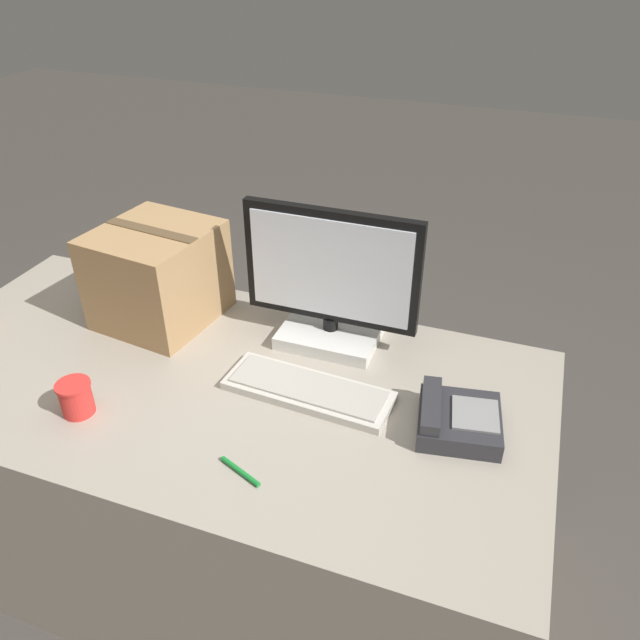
# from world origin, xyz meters

# --- Properties ---
(ground_plane) EXTENTS (12.00, 12.00, 0.00)m
(ground_plane) POSITION_xyz_m (0.00, 0.00, 0.00)
(ground_plane) COLOR #47423D
(office_desk) EXTENTS (1.80, 0.90, 0.72)m
(office_desk) POSITION_xyz_m (0.00, 0.00, 0.36)
(office_desk) COLOR #A89E8E
(office_desk) RESTS_ON ground_plane
(monitor) EXTENTS (0.50, 0.22, 0.41)m
(monitor) POSITION_xyz_m (0.24, 0.28, 0.89)
(monitor) COLOR white
(monitor) RESTS_ON office_desk
(keyboard) EXTENTS (0.45, 0.18, 0.03)m
(keyboard) POSITION_xyz_m (0.27, 0.03, 0.73)
(keyboard) COLOR beige
(keyboard) RESTS_ON office_desk
(desk_phone) EXTENTS (0.23, 0.23, 0.08)m
(desk_phone) POSITION_xyz_m (0.66, 0.03, 0.75)
(desk_phone) COLOR #2D2D33
(desk_phone) RESTS_ON office_desk
(paper_cup_right) EXTENTS (0.09, 0.09, 0.09)m
(paper_cup_right) POSITION_xyz_m (-0.25, -0.23, 0.76)
(paper_cup_right) COLOR red
(paper_cup_right) RESTS_ON office_desk
(cardboard_box) EXTENTS (0.35, 0.37, 0.29)m
(cardboard_box) POSITION_xyz_m (-0.29, 0.23, 0.86)
(cardboard_box) COLOR tan
(cardboard_box) RESTS_ON office_desk
(pen_marker) EXTENTS (0.12, 0.06, 0.01)m
(pen_marker) POSITION_xyz_m (0.23, -0.28, 0.72)
(pen_marker) COLOR #198C33
(pen_marker) RESTS_ON office_desk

